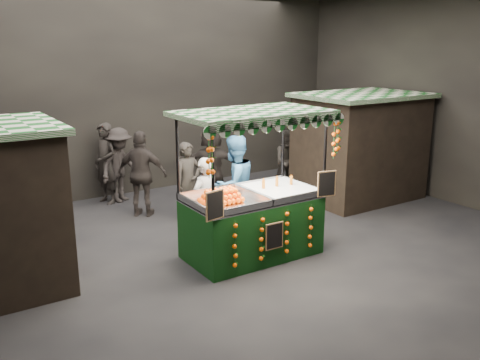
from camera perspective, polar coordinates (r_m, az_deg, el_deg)
ground at (r=9.59m, az=0.41°, el=-8.17°), size 12.00×12.00×0.00m
market_hall at (r=8.83m, az=0.45°, el=12.46°), size 12.10×10.10×5.05m
neighbour_stall_right at (r=13.05m, az=13.08°, el=3.69°), size 3.00×2.20×2.60m
juice_stall at (r=9.24m, az=1.51°, el=-3.63°), size 2.73×1.61×2.65m
vendor_grey at (r=9.77m, az=-4.00°, el=-2.42°), size 0.73×0.61×1.71m
vendor_blue at (r=10.30m, az=-0.64°, el=-0.57°), size 1.10×0.93×2.02m
shopper_0 at (r=11.18m, az=-5.75°, el=-0.18°), size 0.67×0.48×1.73m
shopper_1 at (r=13.41m, az=5.35°, el=2.12°), size 0.97×0.88×1.62m
shopper_2 at (r=11.57m, az=-10.79°, el=0.64°), size 1.16×1.09×1.92m
shopper_3 at (r=12.79m, az=-13.20°, el=1.62°), size 1.35×1.15×1.81m
shopper_4 at (r=10.72m, az=-23.05°, el=-1.97°), size 0.98×0.79×1.74m
shopper_5 at (r=12.49m, az=-3.14°, el=1.79°), size 1.70×1.50×1.87m
shopper_6 at (r=12.75m, az=-14.63°, el=1.79°), size 0.65×0.81×1.95m
shopper_7 at (r=10.63m, az=-21.25°, el=-2.55°), size 0.87×0.93×1.51m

